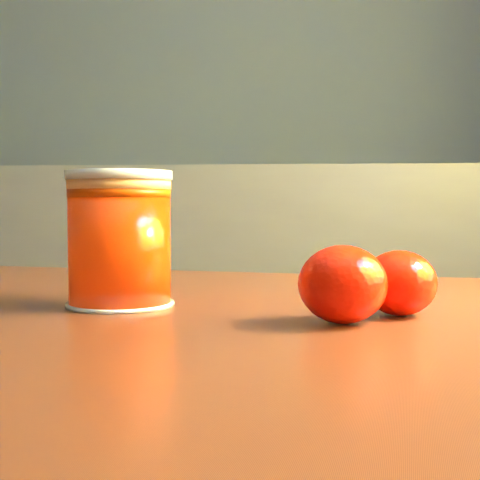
{
  "coord_description": "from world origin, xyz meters",
  "views": [
    {
      "loc": [
        0.91,
        -0.53,
        0.8
      ],
      "look_at": [
        0.86,
        0.03,
        0.77
      ],
      "focal_mm": 50.0,
      "sensor_mm": 36.0,
      "label": 1
    }
  ],
  "objects": [
    {
      "name": "orange_back",
      "position": [
        0.99,
        -0.01,
        0.74
      ],
      "size": [
        0.06,
        0.06,
        0.05
      ],
      "primitive_type": "ellipsoid",
      "rotation": [
        0.0,
        0.0,
        -0.08
      ],
      "color": "#FF1C05",
      "rests_on": "table"
    },
    {
      "name": "kitchen_counter",
      "position": [
        0.0,
        1.45,
        0.45
      ],
      "size": [
        3.15,
        0.6,
        0.9
      ],
      "primitive_type": "cube",
      "color": "#504F55",
      "rests_on": "ground"
    },
    {
      "name": "table",
      "position": [
        0.87,
        -0.03,
        0.62
      ],
      "size": [
        1.04,
        0.81,
        0.71
      ],
      "rotation": [
        0.0,
        0.0,
        -0.16
      ],
      "color": "#5F2B17",
      "rests_on": "ground"
    },
    {
      "name": "juice_glass",
      "position": [
        0.76,
        0.02,
        0.77
      ],
      "size": [
        0.09,
        0.09,
        0.11
      ],
      "rotation": [
        0.0,
        0.0,
        0.42
      ],
      "color": "red",
      "rests_on": "table"
    },
    {
      "name": "orange_front",
      "position": [
        0.94,
        -0.05,
        0.74
      ],
      "size": [
        0.08,
        0.08,
        0.06
      ],
      "primitive_type": "ellipsoid",
      "rotation": [
        0.0,
        0.0,
        -0.28
      ],
      "color": "#FF1C05",
      "rests_on": "table"
    }
  ]
}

